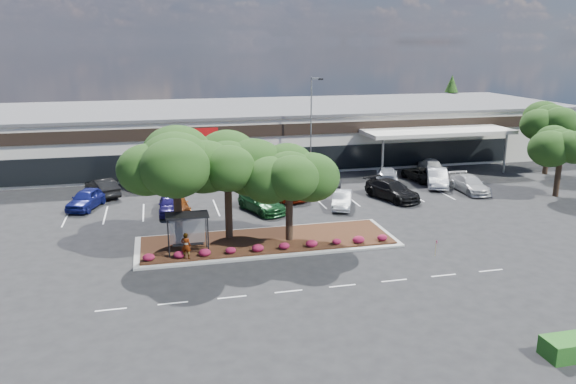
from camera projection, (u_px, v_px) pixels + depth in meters
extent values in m
plane|color=black|center=(310.00, 261.00, 35.87)|extent=(160.00, 160.00, 0.00)
cube|color=silver|center=(234.00, 134.00, 67.03)|extent=(80.00, 20.00, 6.00)
cube|color=#545456|center=(233.00, 107.00, 66.23)|extent=(80.40, 20.40, 0.30)
cube|color=black|center=(247.00, 131.00, 57.12)|extent=(80.00, 0.25, 1.20)
cube|color=black|center=(248.00, 162.00, 57.95)|extent=(60.00, 0.18, 2.60)
cube|color=#B70D0F|center=(188.00, 133.00, 55.71)|extent=(6.00, 0.12, 1.00)
cube|color=silver|center=(438.00, 132.00, 59.43)|extent=(16.00, 5.00, 0.40)
cylinder|color=gray|center=(382.00, 160.00, 56.57)|extent=(0.24, 0.24, 4.20)
cylinder|color=gray|center=(505.00, 153.00, 59.72)|extent=(0.24, 0.24, 4.20)
cube|color=#A2A29D|center=(267.00, 242.00, 39.16)|extent=(18.00, 6.00, 0.15)
cube|color=#492815|center=(267.00, 240.00, 39.12)|extent=(17.20, 5.20, 0.12)
cube|color=silver|center=(111.00, 310.00, 29.41)|extent=(1.60, 0.12, 0.01)
cube|color=silver|center=(173.00, 303.00, 30.13)|extent=(1.60, 0.12, 0.01)
cube|color=silver|center=(232.00, 297.00, 30.85)|extent=(1.60, 0.12, 0.01)
cube|color=silver|center=(289.00, 291.00, 31.57)|extent=(1.60, 0.12, 0.01)
cube|color=silver|center=(342.00, 286.00, 32.29)|extent=(1.60, 0.12, 0.01)
cube|color=silver|center=(394.00, 280.00, 33.01)|extent=(1.60, 0.12, 0.01)
cube|color=silver|center=(444.00, 275.00, 33.73)|extent=(1.60, 0.12, 0.01)
cube|color=silver|center=(491.00, 270.00, 34.45)|extent=(1.60, 0.12, 0.01)
cube|color=silver|center=(66.00, 218.00, 44.84)|extent=(0.12, 5.00, 0.01)
cube|color=silver|center=(105.00, 215.00, 45.51)|extent=(0.12, 5.00, 0.01)
cube|color=silver|center=(143.00, 212.00, 46.19)|extent=(0.12, 5.00, 0.01)
cube|color=silver|center=(180.00, 210.00, 46.86)|extent=(0.12, 5.00, 0.01)
cube|color=silver|center=(216.00, 208.00, 47.53)|extent=(0.12, 5.00, 0.01)
cube|color=silver|center=(251.00, 205.00, 48.21)|extent=(0.12, 5.00, 0.01)
cube|color=silver|center=(285.00, 203.00, 48.88)|extent=(0.12, 5.00, 0.01)
cube|color=silver|center=(318.00, 201.00, 49.56)|extent=(0.12, 5.00, 0.01)
cube|color=silver|center=(350.00, 199.00, 50.23)|extent=(0.12, 5.00, 0.01)
cube|color=silver|center=(381.00, 197.00, 50.91)|extent=(0.12, 5.00, 0.01)
cube|color=silver|center=(412.00, 195.00, 51.58)|extent=(0.12, 5.00, 0.01)
cube|color=silver|center=(442.00, 193.00, 52.26)|extent=(0.12, 5.00, 0.01)
cylinder|color=black|center=(168.00, 232.00, 36.75)|extent=(0.08, 0.08, 2.50)
cylinder|color=black|center=(206.00, 230.00, 37.31)|extent=(0.08, 0.08, 2.50)
cylinder|color=black|center=(169.00, 239.00, 35.53)|extent=(0.08, 0.08, 2.50)
cylinder|color=black|center=(208.00, 236.00, 36.09)|extent=(0.08, 0.08, 2.50)
cube|color=black|center=(187.00, 215.00, 36.09)|extent=(2.75, 1.55, 0.10)
cube|color=silver|center=(187.00, 229.00, 37.00)|extent=(2.30, 0.03, 2.00)
cube|color=black|center=(188.00, 244.00, 36.86)|extent=(2.00, 0.35, 0.06)
cone|color=#193911|center=(450.00, 105.00, 83.69)|extent=(3.96, 3.96, 9.00)
imported|color=#594C47|center=(186.00, 246.00, 35.44)|extent=(0.74, 0.62, 1.73)
cube|color=#A2A29D|center=(310.00, 176.00, 57.98)|extent=(0.50, 0.50, 0.40)
cylinder|color=gray|center=(311.00, 127.00, 56.66)|extent=(0.14, 0.14, 9.84)
cube|color=gray|center=(315.00, 78.00, 55.68)|extent=(0.91, 0.56, 0.14)
cube|color=black|center=(319.00, 79.00, 55.99)|extent=(0.53, 0.45, 0.18)
cube|color=tan|center=(436.00, 248.00, 36.64)|extent=(0.03, 0.03, 1.08)
cube|color=#FF4398|center=(437.00, 242.00, 36.53)|extent=(0.02, 0.14, 0.18)
imported|color=navy|center=(86.00, 199.00, 47.21)|extent=(3.46, 5.19, 1.64)
imported|color=#181152|center=(170.00, 204.00, 45.84)|extent=(1.93, 4.45, 1.50)
imported|color=#6D310E|center=(176.00, 204.00, 46.16)|extent=(2.42, 4.93, 1.38)
imported|color=#16461F|center=(261.00, 202.00, 46.31)|extent=(3.87, 5.68, 1.53)
imported|color=maroon|center=(286.00, 188.00, 50.45)|extent=(3.90, 6.44, 1.67)
imported|color=#A6ACB3|center=(342.00, 200.00, 47.35)|extent=(3.01, 4.60, 1.43)
imported|color=black|center=(392.00, 190.00, 49.87)|extent=(4.09, 6.19, 1.67)
imported|color=#ACB0B8|center=(437.00, 178.00, 54.33)|extent=(3.70, 5.51, 1.72)
imported|color=silver|center=(470.00, 184.00, 52.30)|extent=(2.28, 5.26, 1.51)
imported|color=black|center=(102.00, 187.00, 50.90)|extent=(3.56, 5.24, 1.64)
imported|color=black|center=(136.00, 180.00, 53.89)|extent=(3.23, 4.78, 1.49)
imported|color=navy|center=(244.00, 177.00, 55.46)|extent=(3.17, 5.14, 1.33)
imported|color=maroon|center=(266.00, 172.00, 56.97)|extent=(2.90, 5.21, 1.67)
imported|color=black|center=(314.00, 170.00, 57.71)|extent=(3.45, 6.39, 1.70)
imported|color=#5A5A61|center=(323.00, 176.00, 55.23)|extent=(3.21, 5.91, 1.57)
imported|color=silver|center=(387.00, 175.00, 56.20)|extent=(3.88, 5.46, 1.47)
imported|color=black|center=(420.00, 174.00, 56.80)|extent=(2.84, 5.07, 1.34)
imported|color=silver|center=(430.00, 165.00, 60.06)|extent=(2.94, 5.08, 1.62)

